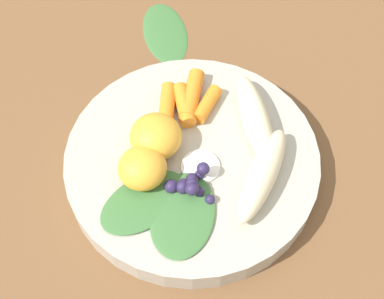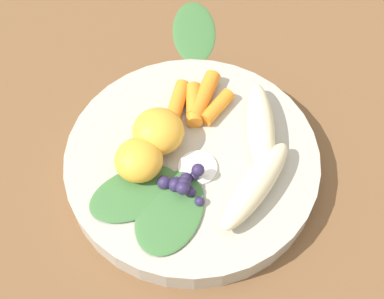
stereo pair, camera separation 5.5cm
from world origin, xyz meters
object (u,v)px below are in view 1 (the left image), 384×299
object	(u,v)px
banana_peeled_left	(254,117)
bowl	(192,162)
orange_segment_near	(143,168)
kale_leaf_stray	(165,32)
banana_peeled_right	(262,174)

from	to	relation	value
banana_peeled_left	bowl	bearing A→B (deg)	108.64
bowl	orange_segment_near	distance (m)	0.07
kale_leaf_stray	orange_segment_near	bearing A→B (deg)	164.11
banana_peeled_left	orange_segment_near	xyz separation A→B (m)	(-0.12, -0.07, 0.00)
banana_peeled_left	banana_peeled_right	xyz separation A→B (m)	(0.00, -0.07, 0.00)
kale_leaf_stray	bowl	bearing A→B (deg)	177.16
bowl	banana_peeled_left	world-z (taller)	banana_peeled_left
orange_segment_near	kale_leaf_stray	world-z (taller)	orange_segment_near
banana_peeled_right	kale_leaf_stray	xyz separation A→B (m)	(-0.11, 0.24, -0.04)
orange_segment_near	kale_leaf_stray	distance (m)	0.24
bowl	banana_peeled_right	bearing A→B (deg)	-25.19
orange_segment_near	kale_leaf_stray	size ratio (longest dim) A/B	0.44
banana_peeled_left	banana_peeled_right	size ratio (longest dim) A/B	1.00
banana_peeled_left	kale_leaf_stray	xyz separation A→B (m)	(-0.10, 0.17, -0.04)
bowl	orange_segment_near	bearing A→B (deg)	-150.96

